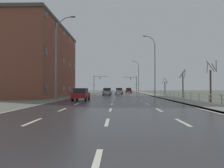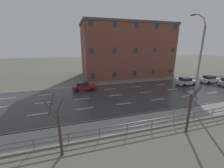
{
  "view_description": "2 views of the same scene",
  "coord_description": "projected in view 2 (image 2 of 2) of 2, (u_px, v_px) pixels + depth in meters",
  "views": [
    {
      "loc": [
        0.42,
        -2.34,
        1.62
      ],
      "look_at": [
        -0.71,
        53.05,
        2.61
      ],
      "focal_mm": 33.53,
      "sensor_mm": 36.0,
      "label": 1
    },
    {
      "loc": [
        20.28,
        22.25,
        7.84
      ],
      "look_at": [
        0.0,
        28.32,
        1.96
      ],
      "focal_mm": 22.55,
      "sensor_mm": 36.0,
      "label": 2
    }
  ],
  "objects": [
    {
      "name": "street_lamp_left_bank",
      "position": [
        85.0,
        58.0,
        27.03
      ],
      "size": [
        2.66,
        0.24,
        11.16
      ],
      "color": "slate",
      "rests_on": "ground"
    },
    {
      "name": "car_near_right",
      "position": [
        186.0,
        81.0,
        28.28
      ],
      "size": [
        1.92,
        4.15,
        1.57
      ],
      "rotation": [
        0.0,
        0.0,
        0.03
      ],
      "color": "#B7B7BC",
      "rests_on": "ground"
    },
    {
      "name": "street_lamp_midground",
      "position": [
        198.0,
        65.0,
        16.38
      ],
      "size": [
        2.27,
        0.24,
        11.35
      ],
      "color": "slate",
      "rests_on": "ground"
    },
    {
      "name": "bare_tree_mid",
      "position": [
        190.0,
        111.0,
        12.48
      ],
      "size": [
        1.15,
        0.97,
        4.65
      ],
      "color": "#423328",
      "rests_on": "ground"
    },
    {
      "name": "guardrail",
      "position": [
        100.0,
        131.0,
        12.09
      ],
      "size": [
        0.07,
        36.03,
        1.0
      ],
      "color": "#515459",
      "rests_on": "ground"
    },
    {
      "name": "bare_tree_near",
      "position": [
        59.0,
        130.0,
        9.82
      ],
      "size": [
        1.35,
        1.33,
        4.65
      ],
      "color": "#423328",
      "rests_on": "ground"
    },
    {
      "name": "brick_building",
      "position": [
        126.0,
        50.0,
        37.01
      ],
      "size": [
        11.41,
        22.89,
        13.1
      ],
      "color": "brown",
      "rests_on": "ground"
    },
    {
      "name": "ground_plane",
      "position": [
        207.0,
        86.0,
        27.95
      ],
      "size": [
        160.0,
        160.0,
        0.12
      ],
      "color": "#5B6051"
    },
    {
      "name": "car_far_left",
      "position": [
        210.0,
        79.0,
        30.08
      ],
      "size": [
        1.84,
        4.1,
        1.57
      ],
      "rotation": [
        0.0,
        0.0,
        -0.0
      ],
      "color": "silver",
      "rests_on": "ground"
    },
    {
      "name": "car_distant",
      "position": [
        84.0,
        86.0,
        24.94
      ],
      "size": [
        1.9,
        4.13,
        1.57
      ],
      "rotation": [
        0.0,
        0.0,
        -0.02
      ],
      "color": "maroon",
      "rests_on": "ground"
    }
  ]
}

